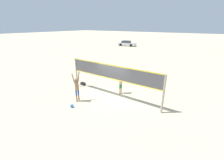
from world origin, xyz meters
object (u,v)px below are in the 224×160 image
Objects in this scene: player_spiker at (77,87)px; gear_bag at (83,84)px; volleyball at (72,106)px; player_blocker at (121,81)px; parked_car_near at (127,44)px; volleyball_net at (112,75)px.

player_spiker reaches higher than gear_bag.
player_blocker is at bearing 67.75° from volleyball.
parked_car_near is (-13.61, 25.05, -0.48)m from player_blocker.
volleyball_net is 4.01m from gear_bag.
volleyball_net is 2.62m from player_spiker.
volleyball_net is 1.63× the size of parked_car_near.
parked_car_near is (-9.80, 25.45, 0.49)m from gear_bag.
volleyball_net is 29.26m from parked_car_near.
player_spiker reaches higher than volleyball.
volleyball_net is at bearing -11.13° from player_blocker.
player_spiker is 3.41m from player_blocker.
volleyball_net reaches higher than player_blocker.
volleyball is at bearing -76.39° from parked_car_near.
volleyball is 0.52× the size of gear_bag.
player_blocker is at bearing 6.06° from gear_bag.
parked_car_near is at bearing 112.80° from volleyball.
volleyball_net is 1.16m from player_blocker.
player_blocker is at bearing 78.87° from volleyball_net.
volleyball_net is 3.75× the size of player_blocker.
player_blocker is 0.44× the size of parked_car_near.
gear_bag is (-3.80, -0.40, -0.97)m from player_blocker.
volleyball_net is 3.49m from volleyball.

